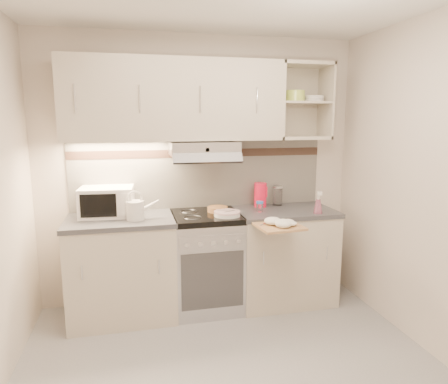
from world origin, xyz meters
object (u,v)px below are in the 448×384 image
at_px(spray_bottle, 318,204).
at_px(glass_jar, 278,196).
at_px(cutting_board, 279,227).
at_px(pink_pitcher, 260,195).
at_px(plate_stack, 227,214).
at_px(watering_can, 136,209).
at_px(electric_range, 206,261).
at_px(microwave, 107,202).

bearing_deg(spray_bottle, glass_jar, 138.21).
bearing_deg(glass_jar, cutting_board, -109.08).
distance_m(pink_pitcher, glass_jar, 0.19).
bearing_deg(spray_bottle, pink_pitcher, 156.83).
bearing_deg(pink_pitcher, plate_stack, -131.76).
xyz_separation_m(watering_can, pink_pitcher, (1.18, 0.25, 0.03)).
relative_size(pink_pitcher, glass_jar, 1.23).
height_order(plate_stack, glass_jar, glass_jar).
height_order(pink_pitcher, spray_bottle, pink_pitcher).
relative_size(glass_jar, spray_bottle, 0.90).
distance_m(electric_range, pink_pitcher, 0.82).
bearing_deg(watering_can, pink_pitcher, -2.05).
bearing_deg(watering_can, electric_range, -6.24).
distance_m(electric_range, plate_stack, 0.52).
xyz_separation_m(plate_stack, cutting_board, (0.36, -0.33, -0.05)).
height_order(microwave, plate_stack, microwave).
xyz_separation_m(watering_can, spray_bottle, (1.60, -0.14, -0.01)).
distance_m(watering_can, pink_pitcher, 1.20).
relative_size(electric_range, glass_jar, 4.73).
bearing_deg(glass_jar, plate_stack, -150.74).
bearing_deg(pink_pitcher, electric_range, -151.87).
height_order(microwave, pink_pitcher, microwave).
bearing_deg(watering_can, spray_bottle, -18.88).
bearing_deg(electric_range, microwave, 172.29).
height_order(plate_stack, pink_pitcher, pink_pitcher).
height_order(watering_can, glass_jar, watering_can).
height_order(watering_can, pink_pitcher, watering_can).
distance_m(electric_range, cutting_board, 0.82).
height_order(glass_jar, spray_bottle, spray_bottle).
bearing_deg(plate_stack, electric_range, 141.38).
distance_m(microwave, watering_can, 0.32).
relative_size(plate_stack, glass_jar, 1.22).
distance_m(microwave, glass_jar, 1.61).
relative_size(electric_range, pink_pitcher, 3.84).
height_order(plate_stack, cutting_board, plate_stack).
distance_m(electric_range, spray_bottle, 1.14).
xyz_separation_m(watering_can, cutting_board, (1.14, -0.38, -0.12)).
bearing_deg(plate_stack, glass_jar, 29.26).
distance_m(electric_range, glass_jar, 0.95).
xyz_separation_m(pink_pitcher, spray_bottle, (0.42, -0.39, -0.04)).
bearing_deg(watering_can, microwave, 126.93).
relative_size(watering_can, glass_jar, 1.53).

